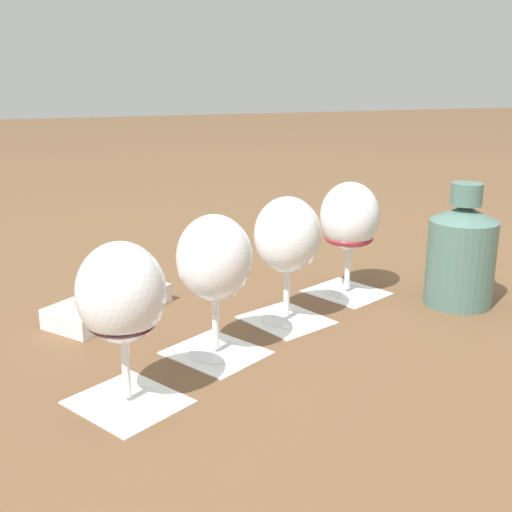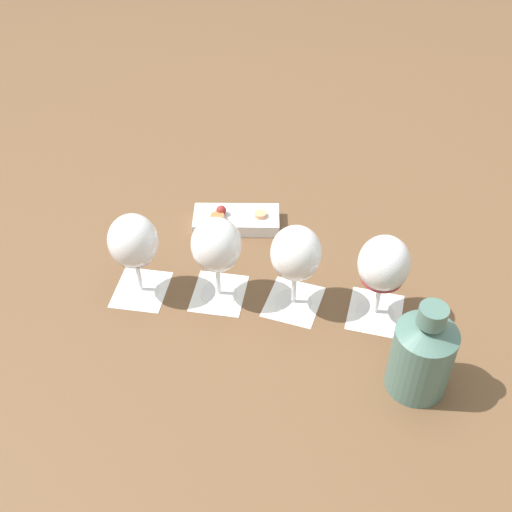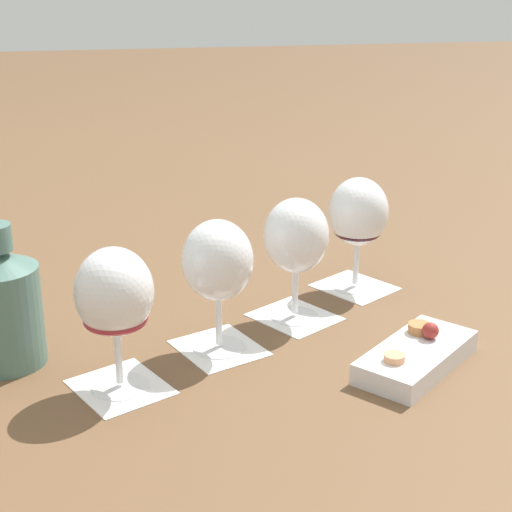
# 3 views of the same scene
# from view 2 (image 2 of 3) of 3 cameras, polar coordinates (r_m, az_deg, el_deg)

# --- Properties ---
(ground_plane) EXTENTS (8.00, 8.00, 0.00)m
(ground_plane) POSITION_cam_2_polar(r_m,az_deg,el_deg) (1.18, -0.13, -3.87)
(ground_plane) COLOR brown
(tasting_card_0) EXTENTS (0.13, 0.14, 0.00)m
(tasting_card_0) POSITION_cam_2_polar(r_m,az_deg,el_deg) (1.18, 10.55, -4.92)
(tasting_card_0) COLOR white
(tasting_card_0) RESTS_ON ground_plane
(tasting_card_1) EXTENTS (0.13, 0.13, 0.00)m
(tasting_card_1) POSITION_cam_2_polar(r_m,az_deg,el_deg) (1.18, 3.34, -4.07)
(tasting_card_1) COLOR white
(tasting_card_1) RESTS_ON ground_plane
(tasting_card_2) EXTENTS (0.14, 0.14, 0.00)m
(tasting_card_2) POSITION_cam_2_polar(r_m,az_deg,el_deg) (1.19, -3.31, -3.32)
(tasting_card_2) COLOR white
(tasting_card_2) RESTS_ON ground_plane
(tasting_card_3) EXTENTS (0.14, 0.14, 0.00)m
(tasting_card_3) POSITION_cam_2_polar(r_m,az_deg,el_deg) (1.22, -10.16, -2.94)
(tasting_card_3) COLOR white
(tasting_card_3) RESTS_ON ground_plane
(wine_glass_0) EXTENTS (0.09, 0.09, 0.17)m
(wine_glass_0) POSITION_cam_2_polar(r_m,az_deg,el_deg) (1.10, 11.27, -0.93)
(wine_glass_0) COLOR white
(wine_glass_0) RESTS_ON tasting_card_0
(wine_glass_1) EXTENTS (0.09, 0.09, 0.17)m
(wine_glass_1) POSITION_cam_2_polar(r_m,az_deg,el_deg) (1.10, 3.56, -0.05)
(wine_glass_1) COLOR white
(wine_glass_1) RESTS_ON tasting_card_1
(wine_glass_2) EXTENTS (0.09, 0.09, 0.17)m
(wine_glass_2) POSITION_cam_2_polar(r_m,az_deg,el_deg) (1.12, -3.54, 0.69)
(wine_glass_2) COLOR white
(wine_glass_2) RESTS_ON tasting_card_2
(wine_glass_3) EXTENTS (0.09, 0.09, 0.17)m
(wine_glass_3) POSITION_cam_2_polar(r_m,az_deg,el_deg) (1.14, -10.83, 1.01)
(wine_glass_3) COLOR white
(wine_glass_3) RESTS_ON tasting_card_3
(ceramic_vase) EXTENTS (0.10, 0.10, 0.18)m
(ceramic_vase) POSITION_cam_2_polar(r_m,az_deg,el_deg) (1.03, 14.57, -8.37)
(ceramic_vase) COLOR #4C7066
(ceramic_vase) RESTS_ON ground_plane
(snack_dish) EXTENTS (0.19, 0.17, 0.05)m
(snack_dish) POSITION_cam_2_polar(r_m,az_deg,el_deg) (1.33, -1.80, 3.24)
(snack_dish) COLOR silver
(snack_dish) RESTS_ON ground_plane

